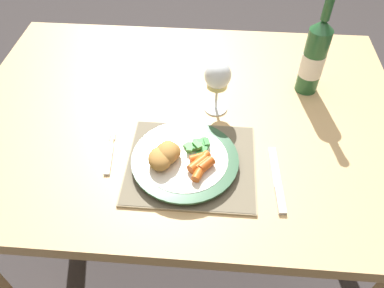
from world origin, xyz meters
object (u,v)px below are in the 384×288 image
Objects in this scene: dining_table at (185,136)px; dinner_plate at (185,161)px; bottle at (314,57)px; fork at (109,156)px; table_knife at (278,185)px; wine_glass at (218,78)px.

dinner_plate reaches higher than dining_table.
dining_table is 4.71× the size of dinner_plate.
bottle reaches higher than dinner_plate.
fork is 0.40m from table_knife.
dinner_plate is at bearing -135.73° from bottle.
fork is 0.47× the size of bottle.
dinner_plate is at bearing -107.50° from wine_glass.
dining_table is at bearing -169.42° from wine_glass.
bottle is (0.25, 0.11, 0.00)m from wine_glass.
dining_table is at bearing 135.04° from table_knife.
dinner_plate is 0.22m from table_knife.
dining_table is 0.26m from fork.
wine_glass is (0.25, 0.19, 0.10)m from fork.
fork is at bearing 176.47° from dinner_plate.
table_knife is at bearing -7.71° from fork.
bottle reaches higher than wine_glass.
dinner_plate is 1.86× the size of fork.
fork is 0.33m from wine_glass.
dinner_plate is at bearing 168.75° from table_knife.
table_knife is 0.67× the size of bottle.
bottle is (0.50, 0.30, 0.10)m from fork.
table_knife is (0.40, -0.05, 0.00)m from fork.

